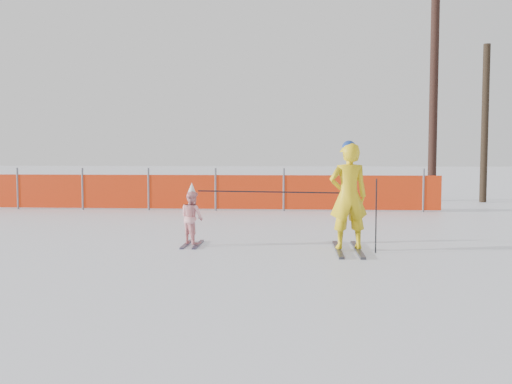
% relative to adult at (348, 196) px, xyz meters
% --- Properties ---
extents(ground, '(120.00, 120.00, 0.00)m').
position_rel_adult_xyz_m(ground, '(-1.62, -0.23, -0.96)').
color(ground, white).
rests_on(ground, ground).
extents(adult, '(0.73, 1.69, 1.92)m').
position_rel_adult_xyz_m(adult, '(0.00, 0.00, 0.00)').
color(adult, black).
rests_on(adult, ground).
extents(child, '(0.60, 0.95, 1.16)m').
position_rel_adult_xyz_m(child, '(-2.82, 0.40, -0.43)').
color(child, black).
rests_on(child, ground).
extents(ski_poles, '(3.16, 0.60, 1.27)m').
position_rel_adult_xyz_m(ski_poles, '(-0.80, 0.07, -0.07)').
color(ski_poles, black).
rests_on(ski_poles, ground).
extents(safety_fence, '(14.54, 0.06, 1.25)m').
position_rel_adult_xyz_m(safety_fence, '(-4.02, 6.64, -0.40)').
color(safety_fence, '#595960').
rests_on(safety_fence, ground).
extents(tree_trunks, '(1.87, 0.82, 7.18)m').
position_rel_adult_xyz_m(tree_trunks, '(4.45, 10.45, 2.34)').
color(tree_trunks, black).
rests_on(tree_trunks, ground).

